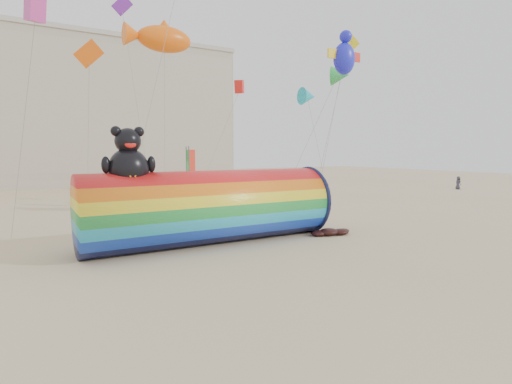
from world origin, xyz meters
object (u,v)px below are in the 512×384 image
kite_handler (317,215)px  fabric_bundle (331,232)px  windsock_assembly (211,205)px  hotel_building (11,110)px

kite_handler → fabric_bundle: size_ratio=0.69×
fabric_bundle → windsock_assembly: bearing=165.9°
windsock_assembly → hotel_building: bearing=101.5°
kite_handler → windsock_assembly: bearing=-25.7°
fabric_bundle → kite_handler: bearing=79.9°
hotel_building → windsock_assembly: 47.08m
windsock_assembly → kite_handler: (6.97, -0.04, -1.08)m
hotel_building → kite_handler: hotel_building is taller
windsock_assembly → kite_handler: size_ratio=7.19×
hotel_building → windsock_assembly: (9.22, -45.41, -8.33)m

